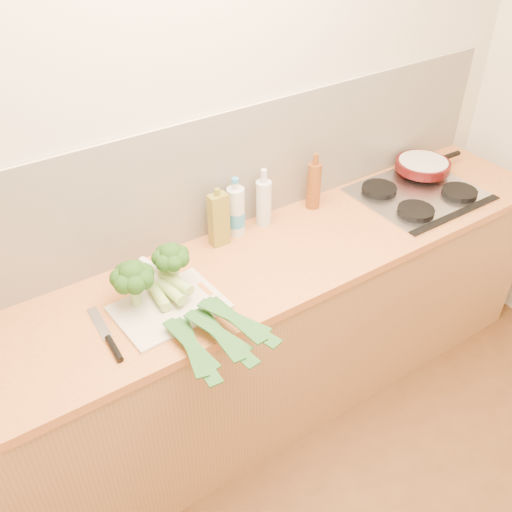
{
  "coord_description": "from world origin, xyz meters",
  "views": [
    {
      "loc": [
        -0.98,
        -0.35,
        2.33
      ],
      "look_at": [
        -0.0,
        1.1,
        1.02
      ],
      "focal_mm": 40.0,
      "sensor_mm": 36.0,
      "label": 1
    }
  ],
  "objects_px": {
    "gas_hob": "(420,193)",
    "chefs_knife": "(110,342)",
    "chopping_board": "(169,307)",
    "skillet": "(423,165)"
  },
  "relations": [
    {
      "from": "gas_hob",
      "to": "chopping_board",
      "type": "xyz_separation_m",
      "value": [
        -1.38,
        -0.05,
        -0.01
      ]
    },
    {
      "from": "gas_hob",
      "to": "chopping_board",
      "type": "relative_size",
      "value": 1.48
    },
    {
      "from": "chopping_board",
      "to": "chefs_knife",
      "type": "distance_m",
      "value": 0.26
    },
    {
      "from": "gas_hob",
      "to": "skillet",
      "type": "bearing_deg",
      "value": 40.42
    },
    {
      "from": "chopping_board",
      "to": "chefs_knife",
      "type": "height_order",
      "value": "chefs_knife"
    },
    {
      "from": "gas_hob",
      "to": "chefs_knife",
      "type": "bearing_deg",
      "value": -176.38
    },
    {
      "from": "chefs_knife",
      "to": "skillet",
      "type": "distance_m",
      "value": 1.81
    },
    {
      "from": "gas_hob",
      "to": "chefs_knife",
      "type": "distance_m",
      "value": 1.64
    },
    {
      "from": "skillet",
      "to": "chefs_knife",
      "type": "bearing_deg",
      "value": -170.63
    },
    {
      "from": "chefs_knife",
      "to": "chopping_board",
      "type": "bearing_deg",
      "value": 13.85
    }
  ]
}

